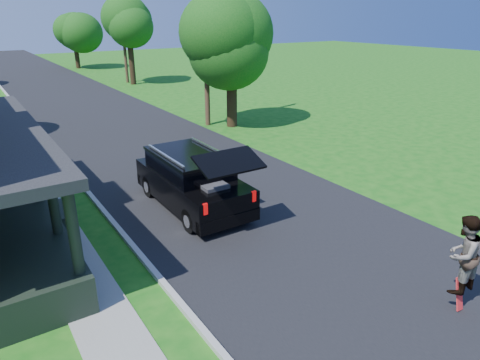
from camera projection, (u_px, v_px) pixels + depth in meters
ground at (325, 258)px, 11.21m from camera, size 140.00×140.00×0.00m
street at (101, 116)px, 26.80m from camera, size 8.00×120.00×0.02m
curb at (31, 124)px, 24.73m from camera, size 0.15×120.00×0.12m
sidewalk at (1, 128)px, 23.94m from camera, size 1.30×120.00×0.03m
black_suv at (192, 180)px, 13.89m from camera, size 2.03×5.22×2.43m
skateboarder at (463, 254)px, 8.84m from camera, size 0.87×0.69×1.75m
skateboard at (459, 294)px, 9.15m from camera, size 0.26×0.23×0.73m
tree_right_near at (230, 39)px, 22.69m from camera, size 5.14×5.17×7.17m
tree_right_mid at (128, 21)px, 36.94m from camera, size 5.40×5.11×7.78m
tree_right_far at (73, 28)px, 48.71m from camera, size 5.12×5.19×6.87m
utility_pole_near at (205, 18)px, 22.57m from camera, size 1.71×0.67×11.19m
utility_pole_far at (123, 30)px, 38.20m from camera, size 1.63×0.28×8.95m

